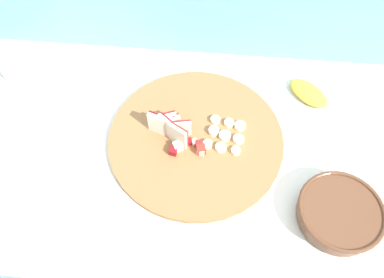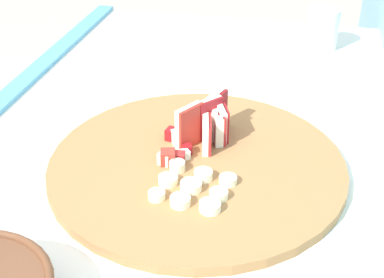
% 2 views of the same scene
% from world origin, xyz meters
% --- Properties ---
extents(ground, '(10.00, 10.00, 0.00)m').
position_xyz_m(ground, '(0.00, 0.00, 0.00)').
color(ground, '#B2ADA3').
extents(tiled_countertop, '(1.35, 0.73, 0.95)m').
position_xyz_m(tiled_countertop, '(0.00, -0.00, 0.47)').
color(tiled_countertop, silver).
rests_on(tiled_countertop, ground).
extents(tile_backsplash, '(2.40, 0.04, 1.44)m').
position_xyz_m(tile_backsplash, '(0.00, 0.38, 0.72)').
color(tile_backsplash, '#6BADC6').
rests_on(tile_backsplash, ground).
extents(cutting_board, '(0.44, 0.44, 0.02)m').
position_xyz_m(cutting_board, '(0.01, 0.05, 0.95)').
color(cutting_board, olive).
rests_on(cutting_board, tiled_countertop).
extents(apple_wedge_fan, '(0.11, 0.08, 0.07)m').
position_xyz_m(apple_wedge_fan, '(-0.06, 0.06, 0.98)').
color(apple_wedge_fan, '#B22D23').
rests_on(apple_wedge_fan, cutting_board).
extents(apple_dice_pile, '(0.09, 0.05, 0.02)m').
position_xyz_m(apple_dice_pile, '(-0.00, 0.01, 0.96)').
color(apple_dice_pile, maroon).
rests_on(apple_dice_pile, cutting_board).
extents(banana_slice_rows, '(0.10, 0.11, 0.01)m').
position_xyz_m(banana_slice_rows, '(0.08, 0.06, 0.96)').
color(banana_slice_rows, beige).
rests_on(banana_slice_rows, cutting_board).
extents(ceramic_bowl, '(0.19, 0.19, 0.05)m').
position_xyz_m(ceramic_bowl, '(0.34, -0.13, 0.97)').
color(ceramic_bowl, brown).
rests_on(ceramic_bowl, tiled_countertop).
extents(banana_peel, '(0.13, 0.13, 0.02)m').
position_xyz_m(banana_peel, '(0.31, 0.23, 0.95)').
color(banana_peel, gold).
rests_on(banana_peel, tiled_countertop).
extents(small_jar, '(0.07, 0.07, 0.09)m').
position_xyz_m(small_jar, '(-0.52, 0.22, 0.98)').
color(small_jar, beige).
rests_on(small_jar, tiled_countertop).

